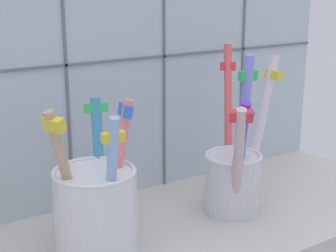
{
  "coord_description": "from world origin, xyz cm",
  "views": [
    {
      "loc": [
        -27.91,
        -41.62,
        27.67
      ],
      "look_at": [
        0.0,
        0.41,
        13.41
      ],
      "focal_mm": 54.93,
      "sensor_mm": 36.0,
      "label": 1
    }
  ],
  "objects": [
    {
      "name": "counter_slab",
      "position": [
        0.0,
        0.0,
        1.0
      ],
      "size": [
        64.0,
        22.0,
        2.0
      ],
      "primitive_type": "cube",
      "color": "#BCB7AD",
      "rests_on": "ground"
    },
    {
      "name": "toothbrush_cup_right",
      "position": [
        8.74,
        0.13,
        6.85
      ],
      "size": [
        10.6,
        12.71,
        18.44
      ],
      "color": "silver",
      "rests_on": "counter_slab"
    },
    {
      "name": "tile_wall_back",
      "position": [
        0.0,
        12.0,
        22.5
      ],
      "size": [
        64.0,
        2.2,
        45.0
      ],
      "color": "#B2C1CC",
      "rests_on": "ground"
    },
    {
      "name": "toothbrush_cup_left",
      "position": [
        -8.56,
        0.39,
        6.81
      ],
      "size": [
        9.39,
        9.78,
        15.16
      ],
      "color": "silver",
      "rests_on": "counter_slab"
    }
  ]
}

